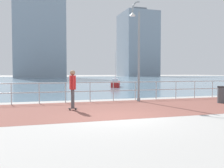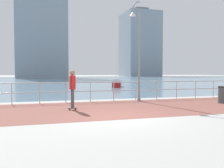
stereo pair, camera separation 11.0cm
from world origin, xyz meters
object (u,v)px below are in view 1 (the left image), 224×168
at_px(trash_bin, 222,95).
at_px(sailboat_ivory, 116,83).
at_px(skateboarder, 73,86).
at_px(lamppost, 137,46).

relative_size(trash_bin, sailboat_ivory, 0.22).
height_order(skateboarder, trash_bin, skateboarder).
distance_m(lamppost, sailboat_ivory, 14.80).
xyz_separation_m(skateboarder, trash_bin, (8.18, 0.14, -0.60)).
height_order(lamppost, trash_bin, lamppost).
bearing_deg(sailboat_ivory, lamppost, -103.38).
bearing_deg(lamppost, sailboat_ivory, 76.62).
distance_m(lamppost, skateboarder, 5.07).
distance_m(skateboarder, sailboat_ivory, 17.99).
height_order(lamppost, sailboat_ivory, lamppost).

